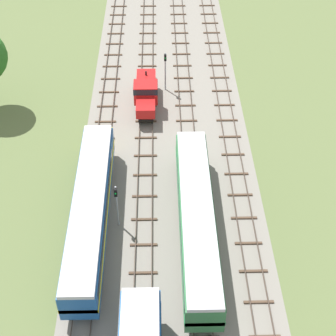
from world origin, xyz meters
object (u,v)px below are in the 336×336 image
diesel_railcar_centre_left_mid (197,218)px  diesel_railcar_far_left_midfar (90,209)px  signal_post_nearest (117,201)px  shunter_loco_left_far (146,92)px  signal_post_near (165,67)px

diesel_railcar_centre_left_mid → diesel_railcar_far_left_midfar: 9.27m
signal_post_nearest → diesel_railcar_far_left_midfar: bearing=-170.0°
diesel_railcar_far_left_midfar → shunter_loco_left_far: (4.59, 18.95, -0.59)m
diesel_railcar_centre_left_mid → diesel_railcar_far_left_midfar: size_ratio=1.00×
diesel_railcar_far_left_midfar → signal_post_nearest: size_ratio=4.31×
signal_post_nearest → signal_post_near: signal_post_near is taller
signal_post_near → shunter_loco_left_far: bearing=-123.2°
diesel_railcar_centre_left_mid → shunter_loco_left_far: bearing=102.8°
diesel_railcar_far_left_midfar → signal_post_near: size_ratio=4.09×
signal_post_nearest → signal_post_near: (4.59, 22.07, 0.15)m
diesel_railcar_centre_left_mid → diesel_railcar_far_left_midfar: same height
diesel_railcar_far_left_midfar → shunter_loco_left_far: bearing=76.4°
signal_post_nearest → signal_post_near: bearing=78.2°
diesel_railcar_far_left_midfar → signal_post_nearest: bearing=10.0°
diesel_railcar_far_left_midfar → signal_post_nearest: signal_post_nearest is taller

